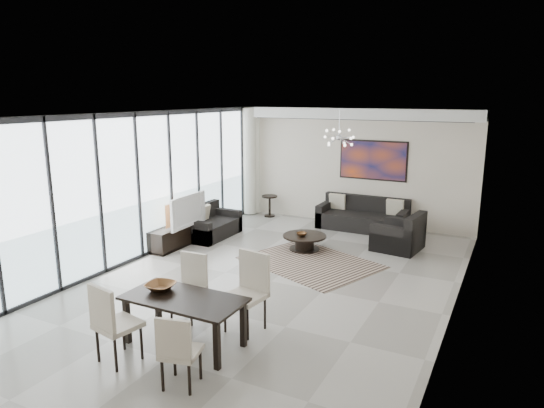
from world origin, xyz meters
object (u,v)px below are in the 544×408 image
Objects in this scene: coffee_table at (305,241)px; television at (184,210)px; tv_console at (177,236)px; sofa_main at (363,219)px; dining_table at (184,304)px.

coffee_table is 0.78× the size of television.
television is (0.16, 0.07, 0.57)m from tv_console.
sofa_main is at bearing 73.99° from coffee_table.
sofa_main is (0.62, 2.15, 0.08)m from coffee_table.
sofa_main is at bearing 44.93° from tv_console.
television is (-2.41, -0.96, 0.62)m from coffee_table.
tv_console is at bearing 129.30° from dining_table.
television reaches higher than sofa_main.
coffee_table is at bearing -69.74° from television.
dining_table is at bearing -93.74° from sofa_main.
sofa_main is 1.45× the size of tv_console.
dining_table is at bearing -144.31° from television.
tv_console is (-3.18, -3.18, -0.03)m from sofa_main.
sofa_main reaches higher than coffee_table.
television is at bearing -158.33° from coffee_table.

